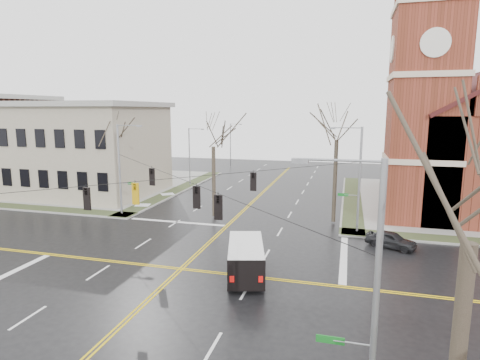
% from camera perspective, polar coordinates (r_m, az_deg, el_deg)
% --- Properties ---
extents(ground, '(120.00, 120.00, 0.00)m').
position_cam_1_polar(ground, '(27.80, -8.37, -12.40)').
color(ground, black).
rests_on(ground, ground).
extents(sidewalks, '(80.00, 80.00, 0.17)m').
position_cam_1_polar(sidewalks, '(27.77, -8.38, -12.25)').
color(sidewalks, gray).
rests_on(sidewalks, ground).
extents(road_markings, '(100.00, 100.00, 0.01)m').
position_cam_1_polar(road_markings, '(27.80, -8.37, -12.39)').
color(road_markings, gold).
rests_on(road_markings, ground).
extents(civic_building_a, '(18.00, 14.00, 11.00)m').
position_cam_1_polar(civic_building_a, '(54.53, -21.49, 3.95)').
color(civic_building_a, gray).
rests_on(civic_building_a, ground).
extents(signal_pole_ne, '(2.75, 0.22, 9.00)m').
position_cam_1_polar(signal_pole_ne, '(35.46, 16.37, 0.49)').
color(signal_pole_ne, gray).
rests_on(signal_pole_ne, ground).
extents(signal_pole_nw, '(2.75, 0.22, 9.00)m').
position_cam_1_polar(signal_pole_nw, '(41.62, -16.56, 1.82)').
color(signal_pole_nw, gray).
rests_on(signal_pole_nw, ground).
extents(signal_pole_se, '(2.75, 0.22, 9.00)m').
position_cam_1_polar(signal_pole_se, '(13.25, 18.01, -15.36)').
color(signal_pole_se, gray).
rests_on(signal_pole_se, ground).
extents(span_wires, '(23.02, 23.02, 0.03)m').
position_cam_1_polar(span_wires, '(26.10, -8.71, 0.30)').
color(span_wires, black).
rests_on(span_wires, ground).
extents(traffic_signals, '(8.21, 8.26, 1.30)m').
position_cam_1_polar(traffic_signals, '(25.64, -9.27, -1.59)').
color(traffic_signals, black).
rests_on(traffic_signals, ground).
extents(streetlight_north_a, '(2.30, 0.20, 8.00)m').
position_cam_1_polar(streetlight_north_a, '(56.01, -7.07, 3.64)').
color(streetlight_north_a, gray).
rests_on(streetlight_north_a, ground).
extents(streetlight_north_b, '(2.30, 0.20, 8.00)m').
position_cam_1_polar(streetlight_north_b, '(74.81, -1.26, 5.27)').
color(streetlight_north_b, gray).
rests_on(streetlight_north_b, ground).
extents(cargo_van, '(3.57, 6.00, 2.15)m').
position_cam_1_polar(cargo_van, '(26.16, 0.83, -10.76)').
color(cargo_van, silver).
rests_on(cargo_van, ground).
extents(parked_car_a, '(4.06, 2.91, 1.28)m').
position_cam_1_polar(parked_car_a, '(33.39, 20.68, -7.93)').
color(parked_car_a, black).
rests_on(parked_car_a, ground).
extents(tree_nw_far, '(4.00, 4.00, 10.42)m').
position_cam_1_polar(tree_nw_far, '(44.08, -18.00, 5.59)').
color(tree_nw_far, '#31291F').
rests_on(tree_nw_far, ground).
extents(tree_nw_near, '(4.00, 4.00, 10.33)m').
position_cam_1_polar(tree_nw_near, '(38.80, -3.81, 5.42)').
color(tree_nw_near, '#31291F').
rests_on(tree_nw_near, ground).
extents(tree_ne, '(4.00, 4.00, 11.53)m').
position_cam_1_polar(tree_ne, '(37.69, 13.61, 6.34)').
color(tree_ne, '#31291F').
rests_on(tree_ne, ground).
extents(tree_se, '(4.00, 4.00, 11.24)m').
position_cam_1_polar(tree_se, '(10.03, 30.09, -5.07)').
color(tree_se, '#31291F').
rests_on(tree_se, ground).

